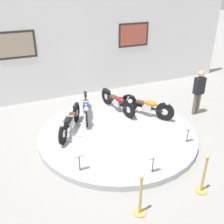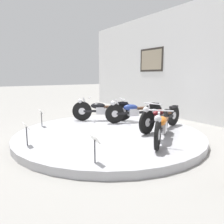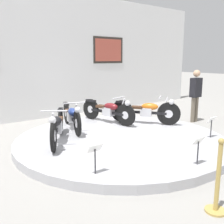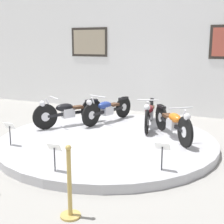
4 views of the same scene
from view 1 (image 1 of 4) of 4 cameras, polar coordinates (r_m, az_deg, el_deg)
ground_plane at (r=8.43m, az=1.19°, el=-5.22°), size 60.00×60.00×0.00m
display_platform at (r=8.39m, az=1.19°, el=-4.72°), size 4.97×4.97×0.17m
back_wall at (r=10.97m, az=-7.16°, el=14.41°), size 14.00×0.22×4.25m
motorcycle_black at (r=8.22m, az=-9.23°, el=-2.00°), size 1.12×1.71×0.80m
motorcycle_blue at (r=9.05m, az=-5.67°, el=1.02°), size 0.69×1.90×0.78m
motorcycle_maroon at (r=9.43m, az=1.30°, el=2.31°), size 0.59×1.94×0.79m
motorcycle_orange at (r=9.16m, az=7.75°, el=1.34°), size 1.23×1.64×0.80m
info_placard_front_left at (r=6.62m, az=-7.14°, el=-10.05°), size 0.26×0.11×0.51m
info_placard_front_centre at (r=6.59m, az=8.97°, el=-10.37°), size 0.26×0.11×0.51m
info_placard_front_right at (r=7.95m, az=16.26°, el=-4.06°), size 0.26×0.11×0.51m
visitor_standing at (r=9.87m, az=18.35°, el=4.54°), size 0.36×0.22×1.67m
stanchion_post_left_of_entry at (r=5.84m, az=6.16°, el=-18.75°), size 0.28×0.28×1.02m
stanchion_post_right_of_entry at (r=6.62m, az=19.19°, el=-13.80°), size 0.28×0.28×1.02m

